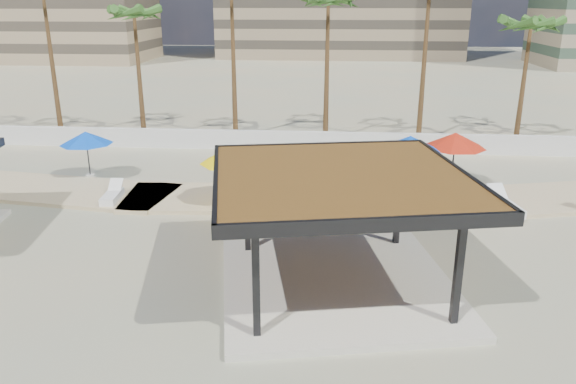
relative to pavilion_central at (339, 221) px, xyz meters
name	(u,v)px	position (x,y,z in m)	size (l,w,h in m)	color
ground	(229,266)	(-3.77, 1.22, -2.30)	(200.00, 200.00, 0.00)	tan
promenade	(300,194)	(-1.77, 8.89, -2.24)	(44.45, 7.97, 0.24)	#C6B284
boundary_wall	(276,140)	(-3.77, 17.22, -1.70)	(56.00, 0.30, 1.20)	silver
pavilion_central	(339,221)	(0.00, 0.00, 0.00)	(8.92, 8.92, 3.86)	beige
umbrella_b	(233,155)	(-4.58, 7.02, 0.09)	(3.49, 3.49, 2.58)	beige
umbrella_c	(455,140)	(5.53, 10.42, 0.14)	(3.72, 3.72, 2.63)	beige
umbrella_d	(410,144)	(3.29, 9.42, 0.17)	(3.92, 3.92, 2.67)	beige
umbrella_f	(86,138)	(-12.65, 10.42, -0.11)	(3.50, 3.50, 2.34)	beige
lounger_a	(112,196)	(-10.18, 7.07, -1.94)	(0.79, 1.97, 0.73)	white
lounger_b	(505,206)	(7.16, 7.08, -1.91)	(1.17, 2.43, 0.88)	white
palm_c	(134,18)	(-12.77, 19.32, 5.42)	(3.00, 3.00, 8.86)	brown
palm_e	(328,6)	(-0.77, 19.62, 6.12)	(3.00, 3.00, 9.61)	brown
palm_g	(531,29)	(11.23, 19.42, 4.84)	(3.00, 3.00, 8.24)	brown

